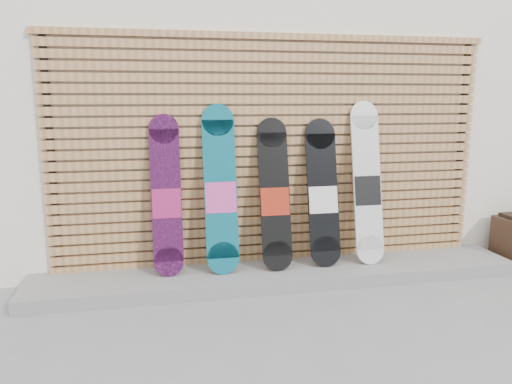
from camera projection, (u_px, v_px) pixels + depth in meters
ground at (318, 308)px, 4.12m from camera, size 80.00×80.00×0.00m
building at (276, 91)px, 7.24m from camera, size 12.00×5.00×3.60m
concrete_step at (280, 274)px, 4.73m from camera, size 4.60×0.70×0.12m
slat_wall at (273, 150)px, 4.79m from camera, size 4.26×0.08×2.29m
snowboard_0 at (166, 196)px, 4.49m from camera, size 0.27×0.29×1.45m
snowboard_1 at (220, 190)px, 4.56m from camera, size 0.30×0.34×1.54m
snowboard_2 at (275, 195)px, 4.66m from camera, size 0.29×0.36×1.41m
snowboard_3 at (323, 193)px, 4.77m from camera, size 0.30×0.34×1.40m
snowboard_4 at (367, 184)px, 4.84m from camera, size 0.28×0.35×1.56m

